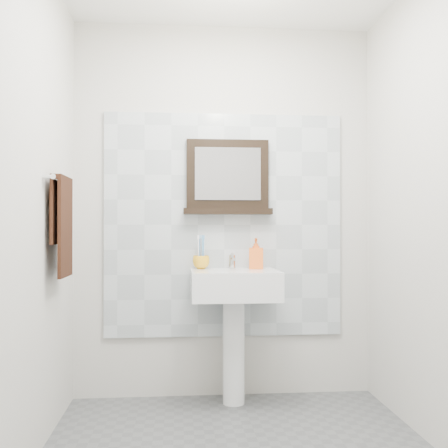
# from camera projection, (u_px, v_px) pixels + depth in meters

# --- Properties ---
(back_wall) EXTENTS (2.00, 0.01, 2.50)m
(back_wall) POSITION_uv_depth(u_px,v_px,m) (224.00, 210.00, 3.55)
(back_wall) COLOR beige
(back_wall) RESTS_ON ground
(front_wall) EXTENTS (2.00, 0.01, 2.50)m
(front_wall) POSITION_uv_depth(u_px,v_px,m) (297.00, 180.00, 1.36)
(front_wall) COLOR beige
(front_wall) RESTS_ON ground
(left_wall) EXTENTS (0.01, 2.20, 2.50)m
(left_wall) POSITION_uv_depth(u_px,v_px,m) (25.00, 201.00, 2.37)
(left_wall) COLOR beige
(left_wall) RESTS_ON ground
(splashback) EXTENTS (1.60, 0.02, 1.50)m
(splashback) POSITION_uv_depth(u_px,v_px,m) (224.00, 225.00, 3.54)
(splashback) COLOR #B2BCC1
(splashback) RESTS_ON back_wall
(pedestal_sink) EXTENTS (0.55, 0.44, 0.96)m
(pedestal_sink) POSITION_uv_depth(u_px,v_px,m) (234.00, 299.00, 3.32)
(pedestal_sink) COLOR white
(pedestal_sink) RESTS_ON ground
(toothbrush_cup) EXTENTS (0.13, 0.13, 0.09)m
(toothbrush_cup) POSITION_uv_depth(u_px,v_px,m) (201.00, 262.00, 3.43)
(toothbrush_cup) COLOR gold
(toothbrush_cup) RESTS_ON pedestal_sink
(toothbrushes) EXTENTS (0.05, 0.04, 0.21)m
(toothbrushes) POSITION_uv_depth(u_px,v_px,m) (201.00, 250.00, 3.43)
(toothbrushes) COLOR white
(toothbrushes) RESTS_ON toothbrush_cup
(soap_dispenser) EXTENTS (0.10, 0.10, 0.20)m
(soap_dispenser) POSITION_uv_depth(u_px,v_px,m) (256.00, 253.00, 3.44)
(soap_dispenser) COLOR #EF3E1C
(soap_dispenser) RESTS_ON pedestal_sink
(framed_mirror) EXTENTS (0.59, 0.11, 0.50)m
(framed_mirror) POSITION_uv_depth(u_px,v_px,m) (228.00, 179.00, 3.51)
(framed_mirror) COLOR black
(framed_mirror) RESTS_ON back_wall
(towel_bar) EXTENTS (0.07, 0.40, 0.03)m
(towel_bar) POSITION_uv_depth(u_px,v_px,m) (61.00, 180.00, 2.86)
(towel_bar) COLOR silver
(towel_bar) RESTS_ON left_wall
(hand_towel) EXTENTS (0.06, 0.30, 0.55)m
(hand_towel) POSITION_uv_depth(u_px,v_px,m) (62.00, 218.00, 2.86)
(hand_towel) COLOR black
(hand_towel) RESTS_ON towel_bar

